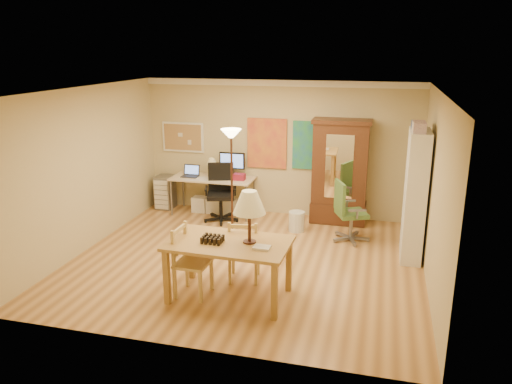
% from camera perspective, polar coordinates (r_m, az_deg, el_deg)
% --- Properties ---
extents(floor, '(5.50, 5.50, 0.00)m').
position_cam_1_polar(floor, '(8.10, -1.11, -7.84)').
color(floor, olive).
rests_on(floor, ground).
extents(crown_molding, '(5.50, 0.08, 0.12)m').
position_cam_1_polar(crown_molding, '(9.81, 2.74, 12.33)').
color(crown_molding, white).
rests_on(crown_molding, floor).
extents(corkboard, '(0.90, 0.04, 0.62)m').
position_cam_1_polar(corkboard, '(10.57, -8.34, 6.23)').
color(corkboard, '#9A7C48').
rests_on(corkboard, floor).
extents(art_panel_left, '(0.80, 0.04, 1.00)m').
position_cam_1_polar(art_panel_left, '(10.03, 1.26, 5.57)').
color(art_panel_left, gold).
rests_on(art_panel_left, floor).
extents(art_panel_right, '(0.75, 0.04, 0.95)m').
position_cam_1_polar(art_panel_right, '(9.86, 6.37, 5.30)').
color(art_panel_right, teal).
rests_on(art_panel_right, floor).
extents(dining_table, '(1.65, 1.02, 1.52)m').
position_cam_1_polar(dining_table, '(6.61, -2.27, -4.50)').
color(dining_table, olive).
rests_on(dining_table, floor).
extents(ladder_chair_back, '(0.50, 0.48, 0.95)m').
position_cam_1_polar(ladder_chair_back, '(7.29, -1.38, -6.90)').
color(ladder_chair_back, tan).
rests_on(ladder_chair_back, floor).
extents(ladder_chair_left, '(0.46, 0.48, 0.99)m').
position_cam_1_polar(ladder_chair_left, '(6.94, -7.47, -8.07)').
color(ladder_chair_left, tan).
rests_on(ladder_chair_left, floor).
extents(torchiere_lamp, '(0.36, 0.36, 1.97)m').
position_cam_1_polar(torchiere_lamp, '(8.61, -2.84, 4.64)').
color(torchiere_lamp, '#402519').
rests_on(torchiere_lamp, floor).
extents(computer_desk, '(1.68, 0.73, 1.27)m').
position_cam_1_polar(computer_desk, '(10.24, -4.70, 0.08)').
color(computer_desk, beige).
rests_on(computer_desk, floor).
extents(office_chair_black, '(0.69, 0.69, 1.12)m').
position_cam_1_polar(office_chair_black, '(9.85, -4.01, -1.57)').
color(office_chair_black, black).
rests_on(office_chair_black, floor).
extents(office_chair_green, '(0.67, 0.67, 1.09)m').
position_cam_1_polar(office_chair_green, '(8.95, 10.56, -3.74)').
color(office_chair_green, slate).
rests_on(office_chair_green, floor).
extents(drawer_cart, '(0.35, 0.42, 0.70)m').
position_cam_1_polar(drawer_cart, '(10.74, -10.35, 0.00)').
color(drawer_cart, slate).
rests_on(drawer_cart, floor).
extents(armoire, '(1.10, 0.52, 2.02)m').
position_cam_1_polar(armoire, '(9.70, 9.53, 1.52)').
color(armoire, '#3B1E10').
rests_on(armoire, floor).
extents(bookshelf, '(0.31, 0.83, 2.08)m').
position_cam_1_polar(bookshelf, '(8.28, 17.69, -0.45)').
color(bookshelf, white).
rests_on(bookshelf, floor).
extents(wastebin, '(0.30, 0.30, 0.37)m').
position_cam_1_polar(wastebin, '(9.32, 4.66, -3.36)').
color(wastebin, silver).
rests_on(wastebin, floor).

